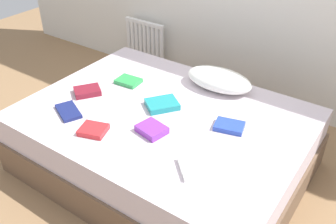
{
  "coord_description": "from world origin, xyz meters",
  "views": [
    {
      "loc": [
        1.28,
        -1.79,
        1.96
      ],
      "look_at": [
        0.0,
        0.05,
        0.48
      ],
      "focal_mm": 39.82,
      "sensor_mm": 36.0,
      "label": 1
    }
  ],
  "objects_px": {
    "radiator": "(145,42)",
    "textbook_purple": "(152,129)",
    "textbook_maroon": "(87,91)",
    "textbook_teal": "(162,104)",
    "bed": "(164,141)",
    "textbook_navy": "(68,111)",
    "textbook_blue": "(229,126)",
    "pillow": "(219,80)",
    "textbook_white": "(192,168)",
    "textbook_green": "(128,81)",
    "textbook_red": "(93,130)"
  },
  "relations": [
    {
      "from": "radiator",
      "to": "textbook_purple",
      "type": "bearing_deg",
      "value": -50.66
    },
    {
      "from": "textbook_maroon",
      "to": "textbook_teal",
      "type": "distance_m",
      "value": 0.61
    },
    {
      "from": "bed",
      "to": "textbook_purple",
      "type": "bearing_deg",
      "value": -73.83
    },
    {
      "from": "textbook_purple",
      "to": "textbook_teal",
      "type": "bearing_deg",
      "value": 124.88
    },
    {
      "from": "textbook_navy",
      "to": "textbook_blue",
      "type": "distance_m",
      "value": 1.13
    },
    {
      "from": "pillow",
      "to": "textbook_purple",
      "type": "height_order",
      "value": "pillow"
    },
    {
      "from": "pillow",
      "to": "textbook_white",
      "type": "height_order",
      "value": "pillow"
    },
    {
      "from": "textbook_teal",
      "to": "textbook_green",
      "type": "bearing_deg",
      "value": 108.93
    },
    {
      "from": "pillow",
      "to": "textbook_navy",
      "type": "distance_m",
      "value": 1.16
    },
    {
      "from": "textbook_blue",
      "to": "bed",
      "type": "bearing_deg",
      "value": 177.6
    },
    {
      "from": "textbook_purple",
      "to": "textbook_red",
      "type": "bearing_deg",
      "value": -133.69
    },
    {
      "from": "textbook_purple",
      "to": "textbook_white",
      "type": "height_order",
      "value": "textbook_purple"
    },
    {
      "from": "pillow",
      "to": "textbook_white",
      "type": "relative_size",
      "value": 2.78
    },
    {
      "from": "textbook_white",
      "to": "textbook_red",
      "type": "xyz_separation_m",
      "value": [
        -0.72,
        -0.06,
        0.0
      ]
    },
    {
      "from": "textbook_blue",
      "to": "pillow",
      "type": "bearing_deg",
      "value": 111.71
    },
    {
      "from": "textbook_green",
      "to": "textbook_white",
      "type": "height_order",
      "value": "textbook_green"
    },
    {
      "from": "textbook_blue",
      "to": "textbook_red",
      "type": "bearing_deg",
      "value": -156.57
    },
    {
      "from": "radiator",
      "to": "textbook_purple",
      "type": "relative_size",
      "value": 2.75
    },
    {
      "from": "textbook_white",
      "to": "textbook_purple",
      "type": "bearing_deg",
      "value": -157.28
    },
    {
      "from": "pillow",
      "to": "textbook_red",
      "type": "bearing_deg",
      "value": -111.78
    },
    {
      "from": "textbook_green",
      "to": "pillow",
      "type": "bearing_deg",
      "value": 24.32
    },
    {
      "from": "textbook_purple",
      "to": "textbook_white",
      "type": "relative_size",
      "value": 0.93
    },
    {
      "from": "textbook_white",
      "to": "textbook_teal",
      "type": "distance_m",
      "value": 0.7
    },
    {
      "from": "radiator",
      "to": "textbook_purple",
      "type": "distance_m",
      "value": 1.86
    },
    {
      "from": "pillow",
      "to": "textbook_green",
      "type": "height_order",
      "value": "pillow"
    },
    {
      "from": "bed",
      "to": "textbook_navy",
      "type": "xyz_separation_m",
      "value": [
        -0.56,
        -0.39,
        0.26
      ]
    },
    {
      "from": "bed",
      "to": "radiator",
      "type": "relative_size",
      "value": 4.04
    },
    {
      "from": "radiator",
      "to": "textbook_purple",
      "type": "xyz_separation_m",
      "value": [
        1.18,
        -1.43,
        0.16
      ]
    },
    {
      "from": "textbook_red",
      "to": "textbook_teal",
      "type": "bearing_deg",
      "value": 51.47
    },
    {
      "from": "textbook_maroon",
      "to": "textbook_purple",
      "type": "bearing_deg",
      "value": -63.94
    },
    {
      "from": "textbook_navy",
      "to": "radiator",
      "type": "bearing_deg",
      "value": 134.55
    },
    {
      "from": "textbook_purple",
      "to": "textbook_green",
      "type": "bearing_deg",
      "value": 154.11
    },
    {
      "from": "pillow",
      "to": "textbook_maroon",
      "type": "bearing_deg",
      "value": -140.23
    },
    {
      "from": "textbook_blue",
      "to": "textbook_white",
      "type": "relative_size",
      "value": 0.99
    },
    {
      "from": "bed",
      "to": "textbook_purple",
      "type": "height_order",
      "value": "textbook_purple"
    },
    {
      "from": "textbook_navy",
      "to": "pillow",
      "type": "bearing_deg",
      "value": 78.02
    },
    {
      "from": "bed",
      "to": "textbook_red",
      "type": "height_order",
      "value": "textbook_red"
    },
    {
      "from": "textbook_blue",
      "to": "textbook_maroon",
      "type": "distance_m",
      "value": 1.13
    },
    {
      "from": "textbook_green",
      "to": "textbook_red",
      "type": "distance_m",
      "value": 0.69
    },
    {
      "from": "pillow",
      "to": "textbook_purple",
      "type": "xyz_separation_m",
      "value": [
        -0.08,
        -0.77,
        -0.05
      ]
    },
    {
      "from": "textbook_blue",
      "to": "textbook_teal",
      "type": "distance_m",
      "value": 0.52
    },
    {
      "from": "radiator",
      "to": "textbook_blue",
      "type": "height_order",
      "value": "radiator"
    },
    {
      "from": "textbook_maroon",
      "to": "textbook_blue",
      "type": "bearing_deg",
      "value": -43.54
    },
    {
      "from": "pillow",
      "to": "textbook_teal",
      "type": "height_order",
      "value": "pillow"
    },
    {
      "from": "textbook_green",
      "to": "textbook_navy",
      "type": "relative_size",
      "value": 0.8
    },
    {
      "from": "textbook_green",
      "to": "textbook_maroon",
      "type": "relative_size",
      "value": 0.97
    },
    {
      "from": "bed",
      "to": "textbook_maroon",
      "type": "distance_m",
      "value": 0.71
    },
    {
      "from": "textbook_maroon",
      "to": "textbook_teal",
      "type": "relative_size",
      "value": 0.87
    },
    {
      "from": "radiator",
      "to": "textbook_teal",
      "type": "bearing_deg",
      "value": -47.4
    },
    {
      "from": "radiator",
      "to": "textbook_maroon",
      "type": "relative_size",
      "value": 2.55
    }
  ]
}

